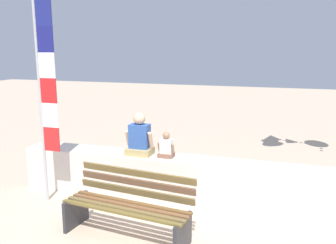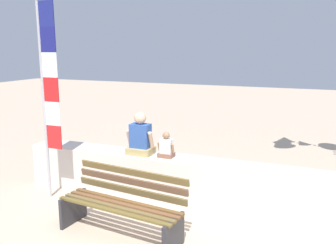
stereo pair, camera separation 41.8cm
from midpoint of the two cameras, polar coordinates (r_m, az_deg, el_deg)
name	(u,v)px [view 2 (the right image)]	position (r m, az deg, el deg)	size (l,w,h in m)	color
ground_plane	(158,230)	(5.36, 0.70, -16.81)	(40.00, 40.00, 0.00)	#CAB195
seawall_ledge	(183,180)	(6.10, 4.33, -9.26)	(5.84, 0.54, 0.76)	silver
park_bench	(123,205)	(5.11, -4.81, -13.02)	(1.84, 0.80, 0.88)	brown
person_adult	(140,138)	(6.15, -2.46, -2.54)	(0.48, 0.35, 0.74)	tan
person_child	(166,147)	(6.00, 1.71, -4.05)	(0.28, 0.21, 0.43)	brown
flag_banner	(48,89)	(6.15, -16.73, 5.04)	(0.34, 0.05, 3.28)	#B7B7BC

